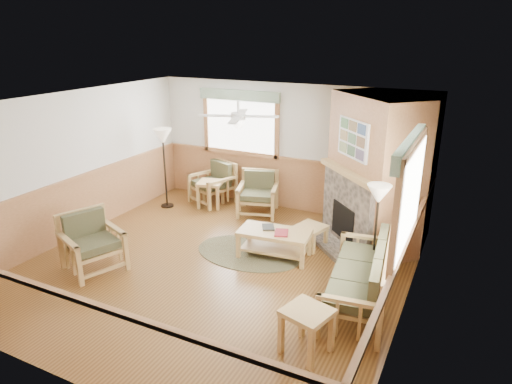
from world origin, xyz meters
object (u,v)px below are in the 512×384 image
at_px(armchair_left, 92,243).
at_px(end_table_sofa, 306,331).
at_px(footstool, 311,236).
at_px(armchair_back_left, 212,183).
at_px(sofa, 359,275).
at_px(floor_lamp_left, 165,168).
at_px(floor_lamp_right, 375,234).
at_px(armchair_back_right, 258,194).
at_px(end_table_chairs, 211,194).
at_px(coffee_table, 274,244).

bearing_deg(armchair_left, end_table_sofa, -73.96).
bearing_deg(footstool, armchair_back_left, 157.08).
distance_m(sofa, armchair_left, 4.21).
relative_size(end_table_sofa, floor_lamp_left, 0.33).
relative_size(footstool, floor_lamp_left, 0.27).
bearing_deg(floor_lamp_right, sofa, -92.56).
relative_size(armchair_back_right, floor_lamp_left, 0.51).
height_order(armchair_left, end_table_chairs, armchair_left).
bearing_deg(armchair_back_right, sofa, -58.63).
distance_m(sofa, armchair_back_right, 3.69).
relative_size(armchair_left, floor_lamp_right, 0.59).
height_order(sofa, armchair_back_left, armchair_back_left).
relative_size(sofa, coffee_table, 1.64).
xyz_separation_m(armchair_back_left, end_table_chairs, (0.10, -0.24, -0.17)).
bearing_deg(end_table_chairs, sofa, -30.99).
height_order(sofa, armchair_left, armchair_left).
bearing_deg(end_table_sofa, end_table_chairs, 134.67).
distance_m(end_table_sofa, footstool, 2.88).
xyz_separation_m(armchair_back_left, floor_lamp_right, (4.03, -1.83, 0.33)).
relative_size(armchair_back_left, floor_lamp_left, 0.52).
height_order(end_table_chairs, footstool, end_table_chairs).
height_order(sofa, armchair_back_right, sofa).
bearing_deg(end_table_chairs, footstool, -19.13).
xyz_separation_m(armchair_left, floor_lamp_left, (-0.66, 2.83, 0.41)).
xyz_separation_m(sofa, floor_lamp_left, (-4.77, 1.91, 0.42)).
height_order(end_table_sofa, floor_lamp_left, floor_lamp_left).
distance_m(sofa, armchair_back_left, 4.76).
bearing_deg(sofa, coffee_table, -122.61).
distance_m(armchair_left, floor_lamp_left, 2.93).
bearing_deg(armchair_left, floor_lamp_right, -46.00).
relative_size(armchair_back_left, end_table_chairs, 1.58).
distance_m(sofa, end_table_chairs, 4.55).
relative_size(coffee_table, floor_lamp_left, 0.69).
relative_size(sofa, armchair_back_left, 2.16).
bearing_deg(footstool, floor_lamp_left, 172.00).
relative_size(coffee_table, footstool, 2.54).
relative_size(armchair_back_left, armchair_left, 0.98).
bearing_deg(sofa, end_table_sofa, -19.40).
xyz_separation_m(armchair_back_right, end_table_sofa, (2.50, -3.75, -0.15)).
bearing_deg(floor_lamp_left, armchair_left, -76.80).
bearing_deg(footstool, end_table_chairs, 160.87).
bearing_deg(armchair_back_left, coffee_table, -15.67).
distance_m(coffee_table, footstool, 0.76).
bearing_deg(floor_lamp_left, armchair_back_left, 40.94).
distance_m(footstool, floor_lamp_right, 1.53).
bearing_deg(floor_lamp_left, footstool, -8.00).
height_order(armchair_back_right, end_table_chairs, armchair_back_right).
relative_size(sofa, end_table_sofa, 3.38).
relative_size(armchair_left, coffee_table, 0.77).
xyz_separation_m(armchair_left, footstool, (2.89, 2.33, -0.26)).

